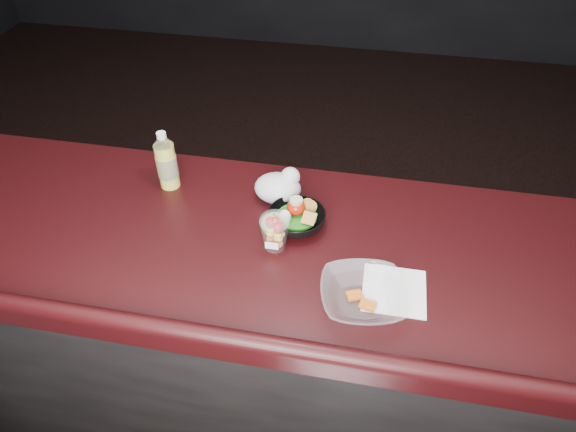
# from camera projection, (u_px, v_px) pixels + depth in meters

# --- Properties ---
(counter) EXTENTS (4.06, 0.71, 1.02)m
(counter) POSITION_uv_depth(u_px,v_px,m) (278.00, 345.00, 1.78)
(counter) COLOR black
(counter) RESTS_ON ground
(lemonade_bottle) EXTENTS (0.06, 0.06, 0.19)m
(lemonade_bottle) POSITION_uv_depth(u_px,v_px,m) (167.00, 164.00, 1.58)
(lemonade_bottle) COLOR #D1D436
(lemonade_bottle) RESTS_ON counter
(fruit_cup) EXTENTS (0.08, 0.08, 0.12)m
(fruit_cup) POSITION_uv_depth(u_px,v_px,m) (275.00, 230.00, 1.39)
(fruit_cup) COLOR white
(fruit_cup) RESTS_ON counter
(green_apple) EXTENTS (0.08, 0.08, 0.08)m
(green_apple) POSITION_uv_depth(u_px,v_px,m) (274.00, 225.00, 1.44)
(green_apple) COLOR #428B10
(green_apple) RESTS_ON counter
(plastic_bag) EXTENTS (0.14, 0.12, 0.10)m
(plastic_bag) POSITION_uv_depth(u_px,v_px,m) (279.00, 187.00, 1.55)
(plastic_bag) COLOR silver
(plastic_bag) RESTS_ON counter
(snack_bowl) EXTENTS (0.20, 0.20, 0.09)m
(snack_bowl) POSITION_uv_depth(u_px,v_px,m) (296.00, 218.00, 1.47)
(snack_bowl) COLOR black
(snack_bowl) RESTS_ON counter
(takeout_bowl) EXTENTS (0.25, 0.25, 0.05)m
(takeout_bowl) POSITION_uv_depth(u_px,v_px,m) (363.00, 296.00, 1.26)
(takeout_bowl) COLOR silver
(takeout_bowl) RESTS_ON counter
(paper_napkin) EXTENTS (0.16, 0.16, 0.00)m
(paper_napkin) POSITION_uv_depth(u_px,v_px,m) (394.00, 290.00, 1.31)
(paper_napkin) COLOR white
(paper_napkin) RESTS_ON counter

